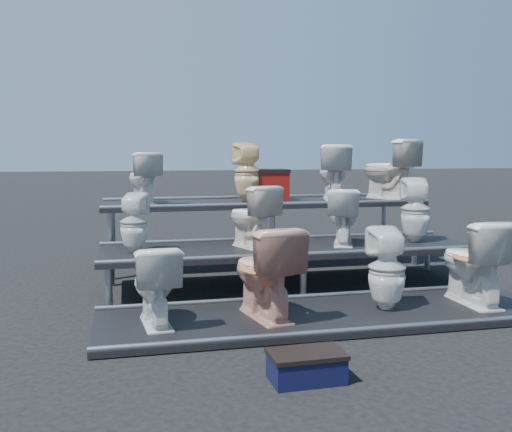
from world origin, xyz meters
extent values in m
plane|color=black|center=(0.00, 0.00, 0.00)|extent=(80.00, 80.00, 0.00)
cube|color=black|center=(0.00, -1.30, 0.03)|extent=(4.20, 1.20, 0.06)
cube|color=black|center=(0.00, 0.00, 0.23)|extent=(4.20, 1.20, 0.46)
cube|color=black|center=(0.00, 1.30, 0.43)|extent=(4.20, 1.20, 0.86)
imported|color=silver|center=(-1.58, -1.30, 0.40)|extent=(0.45, 0.71, 0.69)
imported|color=tan|center=(-0.62, -1.30, 0.47)|extent=(0.61, 0.88, 0.82)
imported|color=silver|center=(0.55, -1.30, 0.44)|extent=(0.38, 0.38, 0.77)
imported|color=silver|center=(1.45, -1.30, 0.47)|extent=(0.47, 0.81, 0.82)
imported|color=silver|center=(-1.72, 0.00, 0.78)|extent=(0.37, 0.37, 0.63)
imported|color=silver|center=(-0.45, 0.00, 0.81)|extent=(0.59, 0.77, 0.70)
imported|color=silver|center=(0.62, 0.00, 0.78)|extent=(0.57, 0.72, 0.65)
imported|color=silver|center=(1.53, 0.00, 0.84)|extent=(0.43, 0.43, 0.76)
imported|color=silver|center=(-1.58, 1.30, 1.19)|extent=(0.50, 0.70, 0.65)
imported|color=beige|center=(-0.22, 1.30, 1.25)|extent=(0.40, 0.41, 0.79)
imported|color=silver|center=(0.98, 1.30, 1.24)|extent=(0.58, 0.81, 0.75)
imported|color=silver|center=(1.81, 1.30, 1.27)|extent=(0.75, 0.93, 0.83)
cube|color=maroon|center=(0.07, 1.40, 1.05)|extent=(0.54, 0.43, 0.38)
cube|color=black|center=(-0.65, -2.60, 0.09)|extent=(0.49, 0.30, 0.17)
camera|label=1|loc=(-1.80, -6.09, 1.52)|focal=40.00mm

